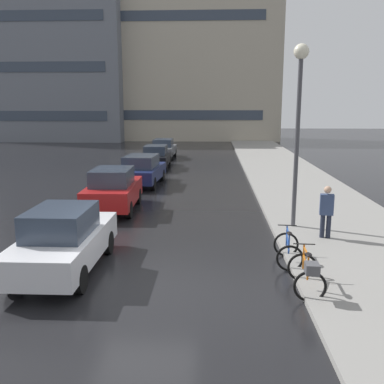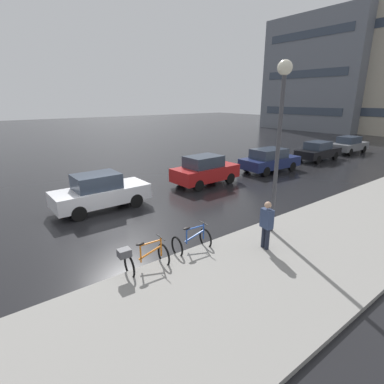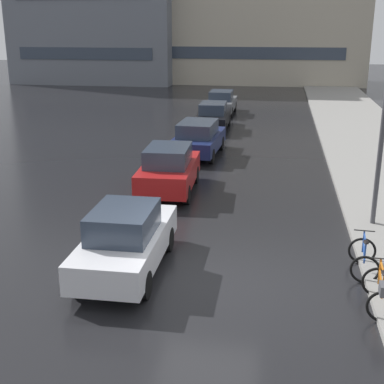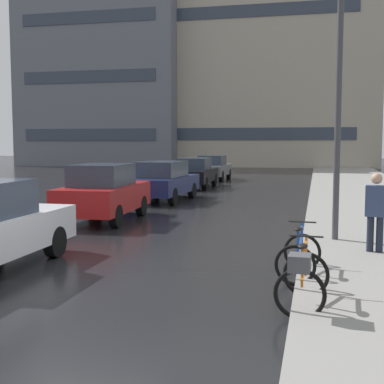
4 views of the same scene
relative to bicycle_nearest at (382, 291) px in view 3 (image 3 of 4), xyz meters
name	(u,v)px [view 3 (image 3 of 4)]	position (x,y,z in m)	size (l,w,h in m)	color
ground_plane	(208,284)	(-3.73, 0.68, -0.49)	(140.00, 140.00, 0.00)	black
bicycle_nearest	(382,291)	(0.00, 0.00, 0.00)	(0.77, 1.44, 0.97)	black
bicycle_second	(364,258)	(-0.11, 1.88, -0.11)	(0.77, 1.21, 0.93)	black
car_white	(126,240)	(-5.80, 1.07, 0.32)	(1.75, 4.23, 1.66)	silver
car_red	(169,169)	(-6.04, 7.42, 0.36)	(1.91, 4.02, 1.70)	#AD1919
car_navy	(198,138)	(-5.84, 13.02, 0.31)	(2.06, 4.35, 1.58)	navy
car_black	(213,116)	(-5.94, 19.27, 0.27)	(1.79, 4.39, 1.52)	black
car_grey	(221,102)	(-6.07, 24.69, 0.27)	(1.77, 4.16, 1.52)	slate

